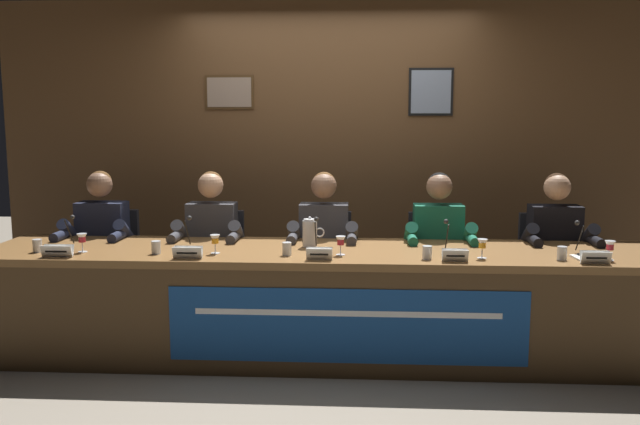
# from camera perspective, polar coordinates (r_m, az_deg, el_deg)

# --- Properties ---
(ground_plane) EXTENTS (12.00, 12.00, 0.00)m
(ground_plane) POSITION_cam_1_polar(r_m,az_deg,el_deg) (4.71, 0.00, -11.95)
(ground_plane) COLOR gray
(wall_back_panelled) EXTENTS (5.72, 0.14, 2.60)m
(wall_back_panelled) POSITION_cam_1_polar(r_m,az_deg,el_deg) (5.84, 0.82, 5.08)
(wall_back_panelled) COLOR brown
(wall_back_panelled) RESTS_ON ground_plane
(conference_table) EXTENTS (4.52, 0.88, 0.73)m
(conference_table) POSITION_cam_1_polar(r_m,az_deg,el_deg) (4.43, -0.04, -6.15)
(conference_table) COLOR brown
(conference_table) RESTS_ON ground_plane
(chair_far_left) EXTENTS (0.44, 0.45, 0.89)m
(chair_far_left) POSITION_cam_1_polar(r_m,az_deg,el_deg) (5.53, -17.42, -4.64)
(chair_far_left) COLOR black
(chair_far_left) RESTS_ON ground_plane
(panelist_far_left) EXTENTS (0.51, 0.48, 1.21)m
(panelist_far_left) POSITION_cam_1_polar(r_m,az_deg,el_deg) (5.29, -18.31, -2.20)
(panelist_far_left) COLOR black
(panelist_far_left) RESTS_ON ground_plane
(nameplate_far_left) EXTENTS (0.20, 0.06, 0.08)m
(nameplate_far_left) POSITION_cam_1_polar(r_m,az_deg,el_deg) (4.56, -21.47, -3.07)
(nameplate_far_left) COLOR white
(nameplate_far_left) RESTS_ON conference_table
(juice_glass_far_left) EXTENTS (0.06, 0.06, 0.12)m
(juice_glass_far_left) POSITION_cam_1_polar(r_m,az_deg,el_deg) (4.66, -19.60, -2.16)
(juice_glass_far_left) COLOR white
(juice_glass_far_left) RESTS_ON conference_table
(water_cup_far_left) EXTENTS (0.06, 0.06, 0.08)m
(water_cup_far_left) POSITION_cam_1_polar(r_m,az_deg,el_deg) (4.78, -22.93, -2.67)
(water_cup_far_left) COLOR silver
(water_cup_far_left) RESTS_ON conference_table
(microphone_far_left) EXTENTS (0.06, 0.17, 0.22)m
(microphone_far_left) POSITION_cam_1_polar(r_m,az_deg,el_deg) (4.84, -20.65, -1.99)
(microphone_far_left) COLOR black
(microphone_far_left) RESTS_ON conference_table
(chair_left) EXTENTS (0.44, 0.45, 0.89)m
(chair_left) POSITION_cam_1_polar(r_m,az_deg,el_deg) (5.29, -8.80, -4.93)
(chair_left) COLOR black
(chair_left) RESTS_ON ground_plane
(panelist_left) EXTENTS (0.51, 0.48, 1.21)m
(panelist_left) POSITION_cam_1_polar(r_m,az_deg,el_deg) (5.04, -9.34, -2.39)
(panelist_left) COLOR black
(panelist_left) RESTS_ON ground_plane
(nameplate_left) EXTENTS (0.18, 0.06, 0.08)m
(nameplate_left) POSITION_cam_1_polar(r_m,az_deg,el_deg) (4.28, -11.21, -3.36)
(nameplate_left) COLOR white
(nameplate_left) RESTS_ON conference_table
(juice_glass_left) EXTENTS (0.06, 0.06, 0.12)m
(juice_glass_left) POSITION_cam_1_polar(r_m,az_deg,el_deg) (4.40, -8.92, -2.37)
(juice_glass_left) COLOR white
(juice_glass_left) RESTS_ON conference_table
(water_cup_left) EXTENTS (0.06, 0.06, 0.08)m
(water_cup_left) POSITION_cam_1_polar(r_m,az_deg,el_deg) (4.48, -13.79, -2.96)
(water_cup_left) COLOR silver
(water_cup_left) RESTS_ON conference_table
(microphone_left) EXTENTS (0.06, 0.17, 0.22)m
(microphone_left) POSITION_cam_1_polar(r_m,az_deg,el_deg) (4.58, -11.27, -2.18)
(microphone_left) COLOR black
(microphone_left) RESTS_ON conference_table
(chair_center) EXTENTS (0.44, 0.45, 0.89)m
(chair_center) POSITION_cam_1_polar(r_m,az_deg,el_deg) (5.18, 0.40, -5.11)
(chair_center) COLOR black
(chair_center) RESTS_ON ground_plane
(panelist_center) EXTENTS (0.51, 0.48, 1.21)m
(panelist_center) POSITION_cam_1_polar(r_m,az_deg,el_deg) (4.93, 0.29, -2.53)
(panelist_center) COLOR black
(panelist_center) RESTS_ON ground_plane
(nameplate_center) EXTENTS (0.16, 0.06, 0.08)m
(nameplate_center) POSITION_cam_1_polar(r_m,az_deg,el_deg) (4.16, -0.06, -3.54)
(nameplate_center) COLOR white
(nameplate_center) RESTS_ON conference_table
(juice_glass_center) EXTENTS (0.06, 0.06, 0.12)m
(juice_glass_center) POSITION_cam_1_polar(r_m,az_deg,el_deg) (4.30, 1.77, -2.52)
(juice_glass_center) COLOR white
(juice_glass_center) RESTS_ON conference_table
(water_cup_center) EXTENTS (0.06, 0.06, 0.08)m
(water_cup_center) POSITION_cam_1_polar(r_m,az_deg,el_deg) (4.31, -2.84, -3.17)
(water_cup_center) COLOR silver
(water_cup_center) RESTS_ON conference_table
(microphone_center) EXTENTS (0.06, 0.17, 0.22)m
(microphone_center) POSITION_cam_1_polar(r_m,az_deg,el_deg) (4.44, -0.39, -2.34)
(microphone_center) COLOR black
(microphone_center) RESTS_ON conference_table
(chair_right) EXTENTS (0.44, 0.45, 0.89)m
(chair_right) POSITION_cam_1_polar(r_m,az_deg,el_deg) (5.21, 9.76, -5.17)
(chair_right) COLOR black
(chair_right) RESTS_ON ground_plane
(panelist_right) EXTENTS (0.51, 0.48, 1.21)m
(panelist_right) POSITION_cam_1_polar(r_m,az_deg,el_deg) (4.96, 10.09, -2.60)
(panelist_right) COLOR black
(panelist_right) RESTS_ON ground_plane
(nameplate_right) EXTENTS (0.16, 0.06, 0.08)m
(nameplate_right) POSITION_cam_1_polar(r_m,az_deg,el_deg) (4.20, 11.43, -3.60)
(nameplate_right) COLOR white
(nameplate_right) RESTS_ON conference_table
(juice_glass_right) EXTENTS (0.06, 0.06, 0.12)m
(juice_glass_right) POSITION_cam_1_polar(r_m,az_deg,el_deg) (4.32, 13.65, -2.70)
(juice_glass_right) COLOR white
(juice_glass_right) RESTS_ON conference_table
(water_cup_right) EXTENTS (0.06, 0.06, 0.08)m
(water_cup_right) POSITION_cam_1_polar(r_m,az_deg,el_deg) (4.24, 9.11, -3.45)
(water_cup_right) COLOR silver
(water_cup_right) RESTS_ON conference_table
(microphone_right) EXTENTS (0.06, 0.17, 0.22)m
(microphone_right) POSITION_cam_1_polar(r_m,az_deg,el_deg) (4.42, 10.78, -2.55)
(microphone_right) COLOR black
(microphone_right) RESTS_ON conference_table
(chair_far_right) EXTENTS (0.44, 0.45, 0.89)m
(chair_far_right) POSITION_cam_1_polar(r_m,az_deg,el_deg) (5.37, 18.79, -5.09)
(chair_far_right) COLOR black
(chair_far_right) RESTS_ON ground_plane
(panelist_far_right) EXTENTS (0.51, 0.48, 1.21)m
(panelist_far_right) POSITION_cam_1_polar(r_m,az_deg,el_deg) (5.12, 19.52, -2.59)
(panelist_far_right) COLOR black
(panelist_far_right) RESTS_ON ground_plane
(nameplate_far_right) EXTENTS (0.18, 0.06, 0.08)m
(nameplate_far_right) POSITION_cam_1_polar(r_m,az_deg,el_deg) (4.39, 22.41, -3.56)
(nameplate_far_right) COLOR white
(nameplate_far_right) RESTS_ON conference_table
(juice_glass_far_right) EXTENTS (0.06, 0.06, 0.12)m
(juice_glass_far_right) POSITION_cam_1_polar(r_m,az_deg,el_deg) (4.52, 23.46, -2.70)
(juice_glass_far_right) COLOR white
(juice_glass_far_right) RESTS_ON conference_table
(water_cup_far_right) EXTENTS (0.06, 0.06, 0.08)m
(water_cup_far_right) POSITION_cam_1_polar(r_m,az_deg,el_deg) (4.43, 19.91, -3.34)
(water_cup_far_right) COLOR silver
(water_cup_far_right) RESTS_ON conference_table
(microphone_far_right) EXTENTS (0.06, 0.17, 0.22)m
(microphone_far_right) POSITION_cam_1_polar(r_m,az_deg,el_deg) (4.60, 21.29, -2.53)
(microphone_far_right) COLOR black
(microphone_far_right) RESTS_ON conference_table
(water_pitcher_central) EXTENTS (0.15, 0.10, 0.21)m
(water_pitcher_central) POSITION_cam_1_polar(r_m,az_deg,el_deg) (4.58, -0.86, -1.76)
(water_pitcher_central) COLOR silver
(water_pitcher_central) RESTS_ON conference_table
(document_stack_far_right) EXTENTS (0.22, 0.17, 0.01)m
(document_stack_far_right) POSITION_cam_1_polar(r_m,az_deg,el_deg) (4.55, 22.05, -3.58)
(document_stack_far_right) COLOR white
(document_stack_far_right) RESTS_ON conference_table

